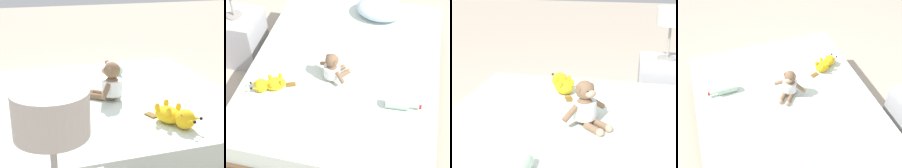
# 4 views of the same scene
# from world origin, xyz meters

# --- Properties ---
(ground_plane) EXTENTS (16.00, 16.00, 0.00)m
(ground_plane) POSITION_xyz_m (0.00, 0.00, 0.00)
(ground_plane) COLOR #B7A893
(bed) EXTENTS (1.49, 1.94, 0.40)m
(bed) POSITION_xyz_m (0.00, 0.00, 0.20)
(bed) COLOR brown
(bed) RESTS_ON ground_plane
(plush_monkey) EXTENTS (0.26, 0.25, 0.24)m
(plush_monkey) POSITION_xyz_m (-0.06, -0.18, 0.50)
(plush_monkey) COLOR brown
(plush_monkey) RESTS_ON bed
(plush_yellow_creature) EXTENTS (0.31, 0.20, 0.10)m
(plush_yellow_creature) POSITION_xyz_m (-0.49, -0.40, 0.45)
(plush_yellow_creature) COLOR yellow
(plush_yellow_creature) RESTS_ON bed
(glass_bottle) EXTENTS (0.25, 0.08, 0.07)m
(glass_bottle) POSITION_xyz_m (0.45, -0.37, 0.44)
(glass_bottle) COLOR #B2D1B7
(glass_bottle) RESTS_ON bed
(bedside_lamp) EXTENTS (0.21, 0.21, 0.39)m
(bedside_lamp) POSITION_xyz_m (-1.07, 0.29, 0.79)
(bedside_lamp) COLOR gray
(bedside_lamp) RESTS_ON nightstand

